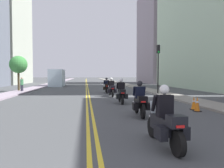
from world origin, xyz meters
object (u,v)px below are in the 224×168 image
object	(u,v)px
motorcycle_1	(140,102)
parked_truck	(57,79)
traffic_cone_0	(197,104)
motorcycle_0	(166,123)
motorcycle_4	(107,87)
motorcycle_2	(121,93)
traffic_light_near	(158,61)
street_tree_0	(18,65)
traffic_cone_1	(194,103)
pedestrian_0	(22,84)
motorcycle_3	(111,89)

from	to	relation	value
motorcycle_1	parked_truck	world-z (taller)	parked_truck
traffic_cone_0	motorcycle_0	bearing A→B (deg)	-125.14
motorcycle_0	motorcycle_4	size ratio (longest dim) A/B	1.03
motorcycle_2	traffic_light_near	distance (m)	8.06
traffic_light_near	motorcycle_4	bearing A→B (deg)	152.08
traffic_light_near	street_tree_0	size ratio (longest dim) A/B	1.17
traffic_cone_1	pedestrian_0	xyz separation A→B (m)	(-12.86, 13.91, 0.48)
motorcycle_2	pedestrian_0	size ratio (longest dim) A/B	1.31
traffic_light_near	pedestrian_0	xyz separation A→B (m)	(-13.96, 4.69, -2.43)
motorcycle_4	pedestrian_0	distance (m)	9.46
motorcycle_3	traffic_cone_1	size ratio (longest dim) A/B	2.93
motorcycle_1	traffic_cone_0	bearing A→B (deg)	18.85
motorcycle_3	street_tree_0	world-z (taller)	street_tree_0
pedestrian_0	traffic_cone_1	bearing A→B (deg)	-173.10
traffic_cone_0	pedestrian_0	bearing A→B (deg)	131.25
motorcycle_2	motorcycle_3	world-z (taller)	motorcycle_2
traffic_cone_0	traffic_cone_1	xyz separation A→B (m)	(0.13, 0.60, -0.03)
motorcycle_1	street_tree_0	size ratio (longest dim) A/B	0.53
traffic_cone_0	traffic_light_near	xyz separation A→B (m)	(1.23, 9.82, 2.89)
street_tree_0	traffic_cone_0	bearing A→B (deg)	-49.28
street_tree_0	motorcycle_4	bearing A→B (deg)	-17.87
traffic_cone_0	pedestrian_0	distance (m)	19.31
motorcycle_0	motorcycle_3	world-z (taller)	motorcycle_3
motorcycle_3	traffic_cone_1	distance (m)	8.63
traffic_cone_0	parked_truck	distance (m)	29.33
motorcycle_4	traffic_cone_1	xyz separation A→B (m)	(3.66, -11.74, -0.29)
motorcycle_1	traffic_cone_0	world-z (taller)	motorcycle_1
motorcycle_0	street_tree_0	size ratio (longest dim) A/B	0.54
traffic_cone_0	traffic_cone_1	world-z (taller)	traffic_cone_0
traffic_cone_1	motorcycle_3	bearing A→B (deg)	114.71
motorcycle_3	motorcycle_4	xyz separation A→B (m)	(-0.06, 3.91, -0.03)
traffic_light_near	traffic_cone_0	bearing A→B (deg)	-97.14
traffic_cone_0	traffic_light_near	world-z (taller)	traffic_light_near
motorcycle_2	motorcycle_4	size ratio (longest dim) A/B	1.00
motorcycle_1	pedestrian_0	size ratio (longest dim) A/B	1.32
motorcycle_4	pedestrian_0	bearing A→B (deg)	168.58
traffic_light_near	street_tree_0	bearing A→B (deg)	158.69
motorcycle_2	traffic_cone_0	bearing A→B (deg)	-46.32
motorcycle_1	traffic_cone_1	distance (m)	3.72
motorcycle_1	motorcycle_4	distance (m)	13.26
motorcycle_4	parked_truck	distance (m)	16.58
motorcycle_1	motorcycle_2	bearing A→B (deg)	94.62
motorcycle_0	pedestrian_0	bearing A→B (deg)	111.61
street_tree_0	traffic_light_near	bearing A→B (deg)	-21.31
motorcycle_0	street_tree_0	distance (m)	22.99
motorcycle_4	parked_truck	size ratio (longest dim) A/B	0.33
motorcycle_1	traffic_cone_0	xyz separation A→B (m)	(3.26, 0.91, -0.28)
traffic_light_near	parked_truck	world-z (taller)	traffic_light_near
parked_truck	motorcycle_3	bearing A→B (deg)	-69.69
traffic_cone_0	traffic_light_near	size ratio (longest dim) A/B	0.17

